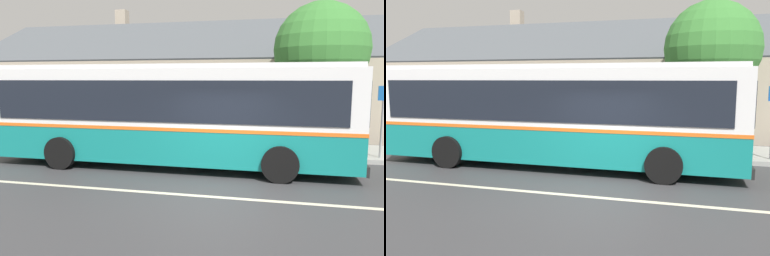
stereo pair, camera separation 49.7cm
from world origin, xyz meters
TOP-DOWN VIEW (x-y plane):
  - ground_plane at (0.00, 0.00)m, footprint 300.00×300.00m
  - sidewalk_far at (0.00, 6.00)m, footprint 60.00×3.00m
  - lane_divider_stripe at (0.00, 0.00)m, footprint 60.00×0.16m
  - community_building at (-1.25, 13.86)m, footprint 27.77×10.85m
  - transit_bus at (-1.94, 2.90)m, footprint 11.39×2.84m
  - bench_by_building at (-8.08, 5.97)m, footprint 1.57×0.51m
  - street_tree_primary at (2.91, 7.07)m, footprint 3.59×3.59m
  - bus_stop_sign at (4.79, 4.99)m, footprint 0.36×0.07m

SIDE VIEW (x-z plane):
  - ground_plane at x=0.00m, z-range 0.00..0.00m
  - lane_divider_stripe at x=0.00m, z-range 0.00..0.01m
  - sidewalk_far at x=0.00m, z-range 0.00..0.15m
  - bench_by_building at x=-8.08m, z-range 0.09..1.03m
  - bus_stop_sign at x=4.79m, z-range 0.44..2.84m
  - transit_bus at x=-1.94m, z-range 0.12..3.32m
  - community_building at x=-1.25m, z-range -1.63..5.55m
  - street_tree_primary at x=2.91m, z-range 0.89..6.59m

